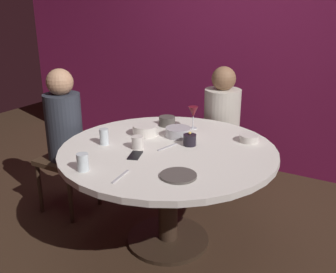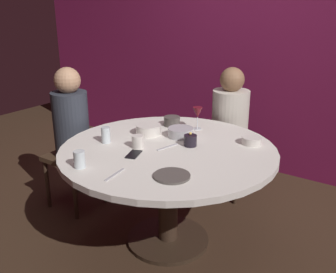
{
  "view_description": "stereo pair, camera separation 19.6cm",
  "coord_description": "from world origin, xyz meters",
  "views": [
    {
      "loc": [
        1.2,
        -2.09,
        1.68
      ],
      "look_at": [
        0.0,
        0.0,
        0.82
      ],
      "focal_mm": 40.79,
      "sensor_mm": 36.0,
      "label": 1
    },
    {
      "loc": [
        1.37,
        -1.98,
        1.68
      ],
      "look_at": [
        0.0,
        0.0,
        0.82
      ],
      "focal_mm": 40.79,
      "sensor_mm": 36.0,
      "label": 2
    }
  ],
  "objects": [
    {
      "name": "knife_near_plate",
      "position": [
        -0.01,
        -0.0,
        0.74
      ],
      "size": [
        0.06,
        0.18,
        0.01
      ],
      "primitive_type": "cube",
      "rotation": [
        0.0,
        0.0,
        -0.24
      ],
      "color": "#B7B7BC",
      "rests_on": "dining_table"
    },
    {
      "name": "bowl_salad_center",
      "position": [
        -0.25,
        0.42,
        0.78
      ],
      "size": [
        0.13,
        0.13,
        0.07
      ],
      "primitive_type": "cylinder",
      "color": "#4C4742",
      "rests_on": "dining_table"
    },
    {
      "name": "cup_by_left_diner",
      "position": [
        -0.41,
        -0.17,
        0.8
      ],
      "size": [
        0.06,
        0.06,
        0.11
      ],
      "primitive_type": "cylinder",
      "color": "silver",
      "rests_on": "dining_table"
    },
    {
      "name": "cup_by_right_diner",
      "position": [
        -0.17,
        -0.11,
        0.78
      ],
      "size": [
        0.08,
        0.08,
        0.09
      ],
      "primitive_type": "cylinder",
      "color": "silver",
      "rests_on": "dining_table"
    },
    {
      "name": "bowl_sauce_side",
      "position": [
        -0.28,
        0.14,
        0.78
      ],
      "size": [
        0.19,
        0.19,
        0.07
      ],
      "primitive_type": "cylinder",
      "color": "silver",
      "rests_on": "dining_table"
    },
    {
      "name": "cell_phone",
      "position": [
        -0.11,
        -0.23,
        0.75
      ],
      "size": [
        0.11,
        0.16,
        0.01
      ],
      "primitive_type": "cube",
      "rotation": [
        0.0,
        0.0,
        0.33
      ],
      "color": "black",
      "rests_on": "dining_table"
    },
    {
      "name": "candle_holder",
      "position": [
        0.11,
        0.11,
        0.78
      ],
      "size": [
        0.09,
        0.09,
        0.1
      ],
      "color": "black",
      "rests_on": "dining_table"
    },
    {
      "name": "ground_plane",
      "position": [
        0.0,
        0.0,
        0.0
      ],
      "size": [
        8.0,
        8.0,
        0.0
      ],
      "primitive_type": "plane",
      "color": "#382619"
    },
    {
      "name": "bowl_small_white",
      "position": [
        0.44,
        0.39,
        0.77
      ],
      "size": [
        0.14,
        0.14,
        0.05
      ],
      "primitive_type": "cylinder",
      "color": "silver",
      "rests_on": "dining_table"
    },
    {
      "name": "wine_glass",
      "position": [
        -0.04,
        0.45,
        0.87
      ],
      "size": [
        0.08,
        0.08,
        0.18
      ],
      "color": "silver",
      "rests_on": "dining_table"
    },
    {
      "name": "cup_near_candle",
      "position": [
        -0.25,
        -0.57,
        0.79
      ],
      "size": [
        0.07,
        0.07,
        0.11
      ],
      "primitive_type": "cylinder",
      "color": "silver",
      "rests_on": "dining_table"
    },
    {
      "name": "dinner_plate",
      "position": [
        0.28,
        -0.36,
        0.75
      ],
      "size": [
        0.21,
        0.21,
        0.01
      ],
      "primitive_type": "cylinder",
      "color": "#4C4742",
      "rests_on": "dining_table"
    },
    {
      "name": "seated_diner_left",
      "position": [
        -0.96,
        0.0,
        0.74
      ],
      "size": [
        0.4,
        0.4,
        1.2
      ],
      "rotation": [
        0.0,
        0.0,
        6.28
      ],
      "color": "#3F2D1E",
      "rests_on": "ground"
    },
    {
      "name": "back_wall",
      "position": [
        0.0,
        1.69,
        1.3
      ],
      "size": [
        6.0,
        0.1,
        2.6
      ],
      "primitive_type": "cube",
      "color": "maroon",
      "rests_on": "ground"
    },
    {
      "name": "fork_near_plate",
      "position": [
        -0.01,
        -0.53,
        0.74
      ],
      "size": [
        0.04,
        0.18,
        0.01
      ],
      "primitive_type": "cube",
      "rotation": [
        0.0,
        0.0,
        0.13
      ],
      "color": "#B7B7BC",
      "rests_on": "dining_table"
    },
    {
      "name": "bowl_serving_large",
      "position": [
        -0.05,
        0.23,
        0.78
      ],
      "size": [
        0.19,
        0.19,
        0.07
      ],
      "primitive_type": "cylinder",
      "color": "#B7B7BC",
      "rests_on": "dining_table"
    },
    {
      "name": "seated_diner_back",
      "position": [
        0.0,
        0.96,
        0.72
      ],
      "size": [
        0.4,
        0.4,
        1.16
      ],
      "rotation": [
        0.0,
        0.0,
        4.71
      ],
      "color": "#3F2D1E",
      "rests_on": "ground"
    },
    {
      "name": "dining_table",
      "position": [
        0.0,
        0.0,
        0.61
      ],
      "size": [
        1.47,
        1.47,
        0.74
      ],
      "color": "silver",
      "rests_on": "ground"
    }
  ]
}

